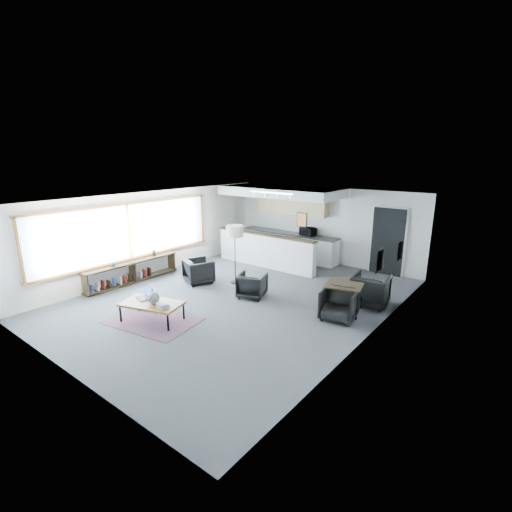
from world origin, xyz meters
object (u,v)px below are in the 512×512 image
Objects in this scene: book_stack at (163,305)px; dining_chair_far at (370,291)px; microwave at (308,231)px; dining_table at (344,286)px; dining_chair_near at (339,305)px; ceramic_pot at (154,298)px; armchair_left at (199,270)px; laptop at (146,295)px; coffee_table at (152,304)px; floor_lamp at (235,233)px; armchair_right at (252,284)px.

dining_chair_far is (3.13, 3.96, -0.12)m from book_stack.
book_stack is 6.48m from microwave.
dining_table reaches higher than dining_chair_near.
armchair_left reaches higher than ceramic_pot.
laptop is 5.46m from dining_chair_far.
laptop reaches higher than book_stack.
dining_chair_far reaches higher than coffee_table.
dining_table is 4.42m from microwave.
book_stack is at bearing 1.19° from ceramic_pot.
floor_lamp is at bearing 162.01° from dining_chair_near.
dining_chair_near is at bearing 71.40° from dining_chair_far.
armchair_left reaches higher than dining_table.
coffee_table is at bearing 136.59° from armchair_left.
dining_table is at bearing 27.81° from coffee_table.
coffee_table is 0.20m from ceramic_pot.
ceramic_pot is at bearing 53.42° from armchair_right.
dining_table is at bearing -39.13° from microwave.
floor_lamp is 3.53m from dining_table.
ceramic_pot reaches higher than coffee_table.
armchair_left is 4.86m from dining_chair_far.
dining_chair_near is at bearing -77.37° from dining_table.
book_stack is 0.45× the size of dining_chair_near.
armchair_left reaches higher than coffee_table.
coffee_table is at bearing 40.92° from dining_chair_far.
armchair_left reaches higher than book_stack.
dining_chair_far reaches higher than armchair_right.
dining_chair_near is 4.88m from microwave.
armchair_left is (-1.19, 2.49, -0.19)m from ceramic_pot.
floor_lamp is (0.85, 0.65, 1.10)m from armchair_left.
laptop is 1.59× the size of ceramic_pot.
laptop is 1.42× the size of book_stack.
microwave reaches higher than dining_chair_far.
microwave is at bearing 70.73° from coffee_table.
dining_table is (3.42, 0.03, -0.85)m from floor_lamp.
armchair_right is (0.46, 2.56, -0.13)m from book_stack.
ceramic_pot is 4.43m from dining_table.
ceramic_pot is 0.35× the size of armchair_left.
armchair_left is 0.46× the size of floor_lamp.
laptop is at bearing 37.49° from dining_chair_far.
book_stack is 4.22m from dining_table.
armchair_right is at bearing -155.16° from armchair_left.
coffee_table is at bearing 51.43° from armchair_right.
dining_chair_far reaches higher than dining_chair_near.
armchair_left reaches higher than dining_chair_near.
floor_lamp reaches higher than dining_table.
dining_table is at bearing 174.85° from armchair_right.
armchair_right is 3.02m from dining_chair_far.
dining_chair_near is at bearing 43.20° from book_stack.
armchair_right is 1.05× the size of dining_chair_near.
dining_chair_far is (0.35, 0.79, -0.27)m from dining_table.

